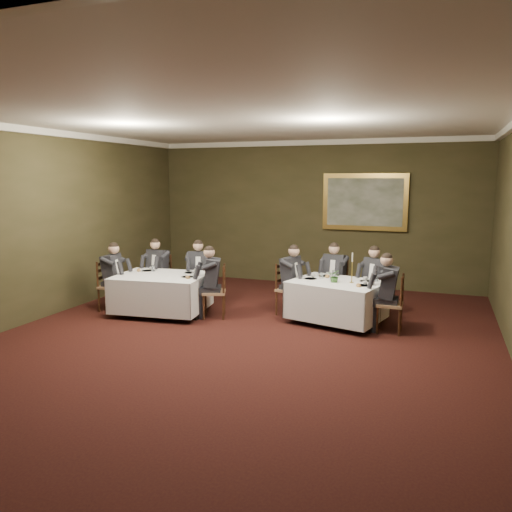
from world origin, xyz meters
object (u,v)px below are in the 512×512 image
Objects in this scene: chair_main_endright at (390,316)px; centerpiece at (335,275)px; table_second at (162,291)px; diner_main_endleft at (290,288)px; chair_sec_endleft at (112,296)px; chair_main_backright at (375,302)px; diner_main_endright at (390,303)px; chair_main_backleft at (335,296)px; chair_sec_backleft at (159,288)px; chair_sec_endright at (215,302)px; painting at (365,202)px; chair_sec_backright at (200,291)px; diner_sec_endleft at (112,285)px; diner_main_backright at (375,290)px; diner_sec_backleft at (159,278)px; diner_main_backleft at (335,285)px; table_main at (337,298)px; candlestick at (352,271)px; diner_sec_backright at (199,280)px; chair_main_endleft at (289,300)px; diner_sec_endright at (214,291)px.

centerpiece is (-0.99, 0.15, 0.61)m from chair_main_endright.
diner_main_endleft is (2.33, 0.82, 0.06)m from table_second.
diner_main_endleft is 1.35× the size of chair_sec_endleft.
table_second is 1.84× the size of chair_main_backright.
diner_main_endright reaches higher than table_second.
diner_main_endright is at bearing 145.66° from chair_main_backleft.
chair_main_backleft is 3.69m from chair_sec_backleft.
diner_main_endleft is at bearing -82.72° from chair_sec_endright.
chair_sec_endleft is 6.04m from painting.
chair_sec_backright is 1.00× the size of chair_sec_endleft.
diner_sec_endleft reaches higher than centerpiece.
chair_sec_endright is at bearing -170.83° from centerpiece.
diner_sec_backleft is at bearing 34.10° from diner_main_backright.
diner_sec_backleft is at bearing 19.75° from diner_main_backleft.
table_main is 1.83× the size of chair_main_backleft.
diner_main_backright is at bearing 98.63° from chair_sec_endleft.
diner_main_backright reaches higher than chair_sec_endleft.
chair_sec_endleft is 1.81× the size of candlestick.
table_main is at bearing -178.54° from diner_sec_backleft.
diner_main_backright is 3.56m from diner_sec_backright.
chair_sec_endleft is (-5.33, -0.46, 0.00)m from chair_main_endright.
painting is (0.02, 3.18, 1.16)m from centerpiece.
diner_main_endleft reaches higher than candlestick.
diner_main_endleft is 1.97m from diner_main_endright.
painting reaches higher than diner_main_backleft.
painting is at bearing -138.62° from chair_sec_backleft.
diner_main_backright reaches higher than chair_main_endright.
diner_sec_endleft is at bearing 30.48° from diner_main_backleft.
chair_main_backleft is 1.63m from chair_main_endright.
diner_main_backleft is 1.00× the size of diner_main_endleft.
chair_sec_backright and chair_sec_endleft have the same top height.
diner_main_endright is 2.44× the size of candlestick.
chair_main_endleft is at bearing 50.21° from chair_main_backleft.
diner_sec_backright reaches higher than chair_main_backleft.
table_main is at bearing 75.26° from centerpiece.
candlestick reaches higher than chair_main_backright.
chair_main_backleft is at bearing 101.00° from centerpiece.
diner_main_backright reaches higher than chair_sec_backleft.
diner_main_endleft reaches higher than chair_sec_backright.
table_main is 0.91m from diner_main_backleft.
chair_main_backleft is 2.43m from diner_sec_endright.
diner_sec_backleft is 1.35× the size of chair_sec_endleft.
diner_sec_endleft is at bearing 75.63° from diner_sec_endright.
centerpiece is at bearing 80.63° from diner_main_endright.
candlestick is (1.22, -0.25, 0.45)m from diner_main_endleft.
diner_main_endright is 0.69× the size of painting.
diner_main_backright is at bearing 98.65° from diner_sec_endleft.
diner_main_backleft is 0.98m from diner_main_endleft.
chair_main_backright is 1.17m from centerpiece.
chair_main_endright is at bearing 89.60° from chair_main_endleft.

